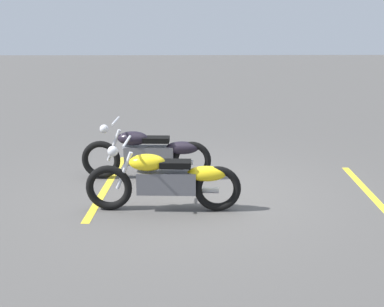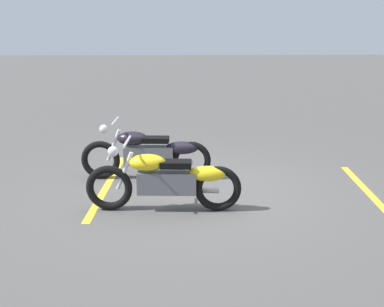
# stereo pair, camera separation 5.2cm
# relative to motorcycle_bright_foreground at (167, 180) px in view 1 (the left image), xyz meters

# --- Properties ---
(ground_plane) EXTENTS (60.00, 60.00, 0.00)m
(ground_plane) POSITION_rel_motorcycle_bright_foreground_xyz_m (0.36, 0.71, -0.46)
(ground_plane) COLOR #514F4C
(motorcycle_bright_foreground) EXTENTS (2.23, 0.62, 1.04)m
(motorcycle_bright_foreground) POSITION_rel_motorcycle_bright_foreground_xyz_m (0.00, 0.00, 0.00)
(motorcycle_bright_foreground) COLOR black
(motorcycle_bright_foreground) RESTS_ON ground
(motorcycle_dark_foreground) EXTENTS (2.23, 0.62, 1.04)m
(motorcycle_dark_foreground) POSITION_rel_motorcycle_bright_foreground_xyz_m (-0.35, 1.41, 0.00)
(motorcycle_dark_foreground) COLOR black
(motorcycle_dark_foreground) RESTS_ON ground
(parking_stripe_near) EXTENTS (0.26, 3.20, 0.01)m
(parking_stripe_near) POSITION_rel_motorcycle_bright_foreground_xyz_m (-1.03, 1.13, -0.46)
(parking_stripe_near) COLOR yellow
(parking_stripe_near) RESTS_ON ground
(parking_stripe_mid) EXTENTS (0.26, 3.20, 0.01)m
(parking_stripe_mid) POSITION_rel_motorcycle_bright_foreground_xyz_m (3.17, 0.38, -0.46)
(parking_stripe_mid) COLOR yellow
(parking_stripe_mid) RESTS_ON ground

